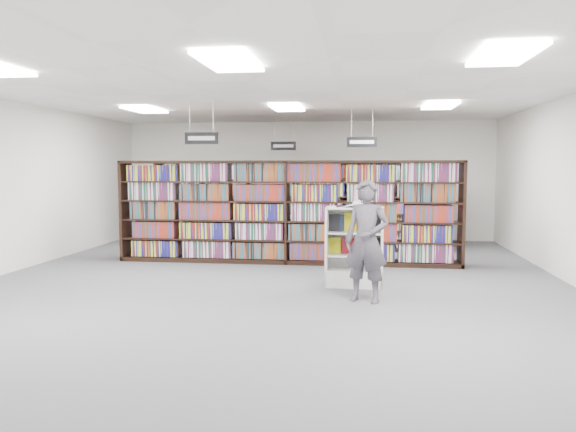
# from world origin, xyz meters

# --- Properties ---
(floor) EXTENTS (12.00, 12.00, 0.00)m
(floor) POSITION_xyz_m (0.00, 0.00, 0.00)
(floor) COLOR #4F4E53
(floor) RESTS_ON ground
(ceiling) EXTENTS (10.00, 12.00, 0.10)m
(ceiling) POSITION_xyz_m (0.00, 0.00, 3.20)
(ceiling) COLOR white
(ceiling) RESTS_ON wall_back
(wall_back) EXTENTS (10.00, 0.10, 3.20)m
(wall_back) POSITION_xyz_m (0.00, 6.00, 1.60)
(wall_back) COLOR white
(wall_back) RESTS_ON ground
(wall_front) EXTENTS (10.00, 0.10, 3.20)m
(wall_front) POSITION_xyz_m (0.00, -6.00, 1.60)
(wall_front) COLOR white
(wall_front) RESTS_ON ground
(bookshelf_row_near) EXTENTS (7.00, 0.60, 2.10)m
(bookshelf_row_near) POSITION_xyz_m (0.00, 2.00, 1.05)
(bookshelf_row_near) COLOR black
(bookshelf_row_near) RESTS_ON floor
(bookshelf_row_mid) EXTENTS (7.00, 0.60, 2.10)m
(bookshelf_row_mid) POSITION_xyz_m (0.00, 4.00, 1.05)
(bookshelf_row_mid) COLOR black
(bookshelf_row_mid) RESTS_ON floor
(bookshelf_row_far) EXTENTS (7.00, 0.60, 2.10)m
(bookshelf_row_far) POSITION_xyz_m (0.00, 5.70, 1.05)
(bookshelf_row_far) COLOR black
(bookshelf_row_far) RESTS_ON floor
(aisle_sign_left) EXTENTS (0.65, 0.02, 0.80)m
(aisle_sign_left) POSITION_xyz_m (-1.50, 1.00, 2.53)
(aisle_sign_left) COLOR #B2B2B7
(aisle_sign_left) RESTS_ON ceiling
(aisle_sign_right) EXTENTS (0.65, 0.02, 0.80)m
(aisle_sign_right) POSITION_xyz_m (1.50, 3.00, 2.53)
(aisle_sign_right) COLOR #B2B2B7
(aisle_sign_right) RESTS_ON ceiling
(aisle_sign_center) EXTENTS (0.65, 0.02, 0.80)m
(aisle_sign_center) POSITION_xyz_m (-0.50, 5.00, 2.53)
(aisle_sign_center) COLOR #B2B2B7
(aisle_sign_center) RESTS_ON ceiling
(troffer_front_center) EXTENTS (0.60, 1.20, 0.04)m
(troffer_front_center) POSITION_xyz_m (0.00, -3.00, 3.16)
(troffer_front_center) COLOR white
(troffer_front_center) RESTS_ON ceiling
(troffer_front_right) EXTENTS (0.60, 1.20, 0.04)m
(troffer_front_right) POSITION_xyz_m (3.00, -3.00, 3.16)
(troffer_front_right) COLOR white
(troffer_front_right) RESTS_ON ceiling
(troffer_back_left) EXTENTS (0.60, 1.20, 0.04)m
(troffer_back_left) POSITION_xyz_m (-3.00, 2.00, 3.16)
(troffer_back_left) COLOR white
(troffer_back_left) RESTS_ON ceiling
(troffer_back_center) EXTENTS (0.60, 1.20, 0.04)m
(troffer_back_center) POSITION_xyz_m (0.00, 2.00, 3.16)
(troffer_back_center) COLOR white
(troffer_back_center) RESTS_ON ceiling
(troffer_back_right) EXTENTS (0.60, 1.20, 0.04)m
(troffer_back_right) POSITION_xyz_m (3.00, 2.00, 3.16)
(troffer_back_right) COLOR white
(troffer_back_right) RESTS_ON ceiling
(endcap_display) EXTENTS (0.95, 0.50, 1.32)m
(endcap_display) POSITION_xyz_m (1.40, -0.09, 0.46)
(endcap_display) COLOR silver
(endcap_display) RESTS_ON floor
(open_book) EXTENTS (0.72, 0.47, 0.13)m
(open_book) POSITION_xyz_m (1.44, -0.09, 1.35)
(open_book) COLOR black
(open_book) RESTS_ON endcap_display
(shopper) EXTENTS (0.75, 0.61, 1.79)m
(shopper) POSITION_xyz_m (1.59, -1.17, 0.89)
(shopper) COLOR #4F4953
(shopper) RESTS_ON floor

